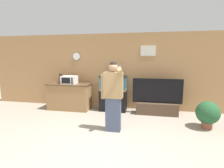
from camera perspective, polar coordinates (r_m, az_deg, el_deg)
The scene contains 9 objects.
ground_plane at distance 3.69m, azimuth -4.19°, elevation -20.48°, with size 18.00×18.00×0.00m, color gray.
wall_back_paneled at distance 6.10m, azimuth 3.05°, elevation 4.10°, with size 10.00×0.08×2.60m.
counter_island at distance 6.23m, azimuth -13.73°, elevation -3.97°, with size 1.46×0.63×0.90m.
microwave at distance 6.09m, azimuth -13.74°, elevation 1.31°, with size 0.49×0.37×0.27m.
knife_block at distance 6.29m, azimuth -16.38°, elevation 1.35°, with size 0.14×0.10×0.35m.
aquarium_on_stand at distance 5.88m, azimuth 0.43°, elevation -3.04°, with size 0.89×0.48×1.19m.
tv_on_stand at distance 5.73m, azimuth 14.42°, elevation -6.37°, with size 1.54×0.40×1.14m.
person_standing at distance 4.20m, azimuth 0.31°, elevation -3.74°, with size 0.54×0.41×1.71m.
potted_plant at distance 5.09m, azimuth 28.79°, elevation -8.38°, with size 0.58×0.58×0.70m.
Camera 1 is at (0.88, -3.09, 1.80)m, focal length 28.00 mm.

